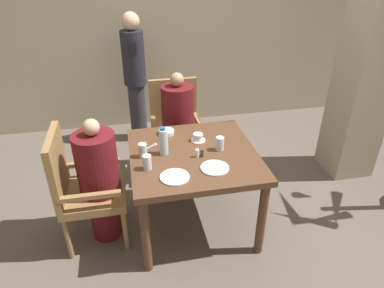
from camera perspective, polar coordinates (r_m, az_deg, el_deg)
The scene contains 20 objects.
ground_plane at distance 3.17m, azimuth 0.19°, elevation -12.68°, with size 16.00×16.00×0.00m, color #60564C.
wall_back at distance 4.55m, azimuth -5.70°, elevation 20.15°, with size 8.00×0.06×2.80m.
pillar_stone at distance 3.73m, azimuth 27.90°, elevation 14.17°, with size 0.44×0.44×2.70m.
dining_table at distance 2.79m, azimuth 0.21°, elevation -3.16°, with size 1.01×1.02×0.72m.
chair_left_side at distance 2.83m, azimuth -18.03°, elevation -6.56°, with size 0.50×0.50×0.99m.
diner_in_left_chair at distance 2.80m, azimuth -15.14°, elevation -5.83°, with size 0.32×0.32×1.09m.
chair_far_side at distance 3.61m, azimuth -2.72°, elevation 3.20°, with size 0.50×0.50×0.99m.
diner_in_far_chair at distance 3.46m, azimuth -2.35°, elevation 2.99°, with size 0.32×0.32×1.14m.
standing_host at distance 4.20m, azimuth -9.50°, elevation 11.20°, with size 0.26×0.30×1.56m.
plate_main_left at distance 2.54m, azimuth 3.82°, elevation -4.00°, with size 0.21×0.21×0.01m.
plate_main_right at distance 2.45m, azimuth -2.89°, elevation -5.52°, with size 0.21×0.21×0.01m.
teacup_with_saucer at distance 2.89m, azimuth 1.01°, elevation 1.06°, with size 0.13×0.13×0.07m.
bowl_small at distance 3.02m, azimuth -4.29°, elevation 2.01°, with size 0.14×0.14×0.04m.
water_bottle at distance 2.68m, azimuth -4.78°, elevation 0.39°, with size 0.07×0.07×0.24m.
glass_tall_near at distance 2.75m, azimuth 4.69°, elevation 0.03°, with size 0.07×0.07×0.11m.
glass_tall_mid at distance 2.68m, azimuth -8.19°, elevation -1.05°, with size 0.07×0.07×0.11m.
glass_tall_far at distance 2.53m, azimuth -7.49°, elevation -3.05°, with size 0.07×0.07×0.11m.
salt_shaker at distance 2.66m, azimuth 0.87°, elevation -1.56°, with size 0.03×0.03×0.07m.
pepper_shaker at distance 2.67m, azimuth 1.69°, elevation -1.50°, with size 0.03×0.03×0.06m.
fork_beside_plate at distance 2.84m, azimuth -6.91°, elevation -0.44°, with size 0.15×0.11×0.00m.
Camera 1 is at (-0.48, -2.30, 2.13)m, focal length 32.00 mm.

